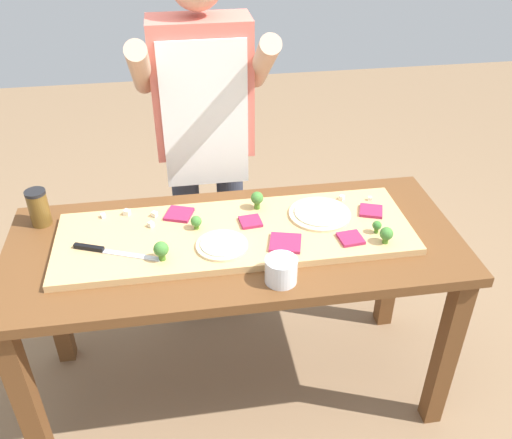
# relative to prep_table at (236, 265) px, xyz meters

# --- Properties ---
(ground_plane) EXTENTS (8.00, 8.00, 0.00)m
(ground_plane) POSITION_rel_prep_table_xyz_m (0.00, 0.00, -0.67)
(ground_plane) COLOR #896B4C
(prep_table) EXTENTS (1.65, 0.70, 0.79)m
(prep_table) POSITION_rel_prep_table_xyz_m (0.00, 0.00, 0.00)
(prep_table) COLOR brown
(prep_table) RESTS_ON ground
(cutting_board) EXTENTS (1.29, 0.43, 0.03)m
(cutting_board) POSITION_rel_prep_table_xyz_m (0.01, 0.02, 0.13)
(cutting_board) COLOR tan
(cutting_board) RESTS_ON prep_table
(chefs_knife) EXTENTS (0.30, 0.14, 0.02)m
(chefs_knife) POSITION_rel_prep_table_xyz_m (-0.46, -0.04, 0.15)
(chefs_knife) COLOR #B7BABF
(chefs_knife) RESTS_ON cutting_board
(pizza_whole_cheese_artichoke) EXTENTS (0.24, 0.24, 0.02)m
(pizza_whole_cheese_artichoke) POSITION_rel_prep_table_xyz_m (0.33, 0.07, 0.15)
(pizza_whole_cheese_artichoke) COLOR beige
(pizza_whole_cheese_artichoke) RESTS_ON cutting_board
(pizza_whole_white_garlic) EXTENTS (0.18, 0.18, 0.02)m
(pizza_whole_white_garlic) POSITION_rel_prep_table_xyz_m (-0.05, -0.07, 0.15)
(pizza_whole_white_garlic) COLOR beige
(pizza_whole_white_garlic) RESTS_ON cutting_board
(pizza_slice_near_right) EXTENTS (0.08, 0.08, 0.01)m
(pizza_slice_near_right) POSITION_rel_prep_table_xyz_m (0.07, 0.06, 0.15)
(pizza_slice_near_right) COLOR #9E234C
(pizza_slice_near_right) RESTS_ON cutting_board
(pizza_slice_far_right) EXTENTS (0.12, 0.12, 0.01)m
(pizza_slice_far_right) POSITION_rel_prep_table_xyz_m (-0.19, 0.15, 0.15)
(pizza_slice_far_right) COLOR #9E234C
(pizza_slice_far_right) RESTS_ON cutting_board
(pizza_slice_far_left) EXTENTS (0.13, 0.13, 0.01)m
(pizza_slice_far_left) POSITION_rel_prep_table_xyz_m (0.17, -0.09, 0.15)
(pizza_slice_far_left) COLOR #9E234C
(pizza_slice_far_left) RESTS_ON cutting_board
(pizza_slice_near_left) EXTENTS (0.11, 0.11, 0.01)m
(pizza_slice_near_left) POSITION_rel_prep_table_xyz_m (0.53, 0.06, 0.15)
(pizza_slice_near_left) COLOR #9E234C
(pizza_slice_near_left) RESTS_ON cutting_board
(pizza_slice_center) EXTENTS (0.09, 0.09, 0.01)m
(pizza_slice_center) POSITION_rel_prep_table_xyz_m (0.40, -0.10, 0.15)
(pizza_slice_center) COLOR #9E234C
(pizza_slice_center) RESTS_ON cutting_board
(broccoli_floret_front_left) EXTENTS (0.05, 0.05, 0.07)m
(broccoli_floret_front_left) POSITION_rel_prep_table_xyz_m (0.11, 0.16, 0.19)
(broccoli_floret_front_left) COLOR #487A23
(broccoli_floret_front_left) RESTS_ON cutting_board
(broccoli_floret_center_left) EXTENTS (0.05, 0.05, 0.06)m
(broccoli_floret_center_left) POSITION_rel_prep_table_xyz_m (0.52, -0.14, 0.18)
(broccoli_floret_center_left) COLOR #487A23
(broccoli_floret_center_left) RESTS_ON cutting_board
(broccoli_floret_back_right) EXTENTS (0.05, 0.05, 0.07)m
(broccoli_floret_back_right) POSITION_rel_prep_table_xyz_m (-0.26, -0.11, 0.18)
(broccoli_floret_back_right) COLOR #487A23
(broccoli_floret_back_right) RESTS_ON cutting_board
(broccoli_floret_back_mid) EXTENTS (0.03, 0.03, 0.05)m
(broccoli_floret_back_mid) POSITION_rel_prep_table_xyz_m (0.51, -0.07, 0.17)
(broccoli_floret_back_mid) COLOR #3F7220
(broccoli_floret_back_mid) RESTS_ON cutting_board
(broccoli_floret_back_left) EXTENTS (0.04, 0.04, 0.05)m
(broccoli_floret_back_left) POSITION_rel_prep_table_xyz_m (-0.13, 0.06, 0.17)
(broccoli_floret_back_left) COLOR #487A23
(broccoli_floret_back_left) RESTS_ON cutting_board
(cheese_crumble_a) EXTENTS (0.03, 0.03, 0.02)m
(cheese_crumble_a) POSITION_rel_prep_table_xyz_m (-0.29, 0.16, 0.15)
(cheese_crumble_a) COLOR silver
(cheese_crumble_a) RESTS_ON cutting_board
(cheese_crumble_b) EXTENTS (0.03, 0.03, 0.02)m
(cheese_crumble_b) POSITION_rel_prep_table_xyz_m (-0.39, 0.19, 0.15)
(cheese_crumble_b) COLOR white
(cheese_crumble_b) RESTS_ON cutting_board
(cheese_crumble_c) EXTENTS (0.02, 0.02, 0.02)m
(cheese_crumble_c) POSITION_rel_prep_table_xyz_m (-0.48, 0.18, 0.15)
(cheese_crumble_c) COLOR silver
(cheese_crumble_c) RESTS_ON cutting_board
(cheese_crumble_d) EXTENTS (0.03, 0.03, 0.02)m
(cheese_crumble_d) POSITION_rel_prep_table_xyz_m (-0.30, 0.09, 0.15)
(cheese_crumble_d) COLOR silver
(cheese_crumble_d) RESTS_ON cutting_board
(cheese_crumble_e) EXTENTS (0.02, 0.02, 0.02)m
(cheese_crumble_e) POSITION_rel_prep_table_xyz_m (0.56, 0.15, 0.15)
(cheese_crumble_e) COLOR white
(cheese_crumble_e) RESTS_ON cutting_board
(cheese_crumble_f) EXTENTS (0.03, 0.03, 0.02)m
(cheese_crumble_f) POSITION_rel_prep_table_xyz_m (0.45, 0.17, 0.15)
(cheese_crumble_f) COLOR white
(cheese_crumble_f) RESTS_ON cutting_board
(flour_cup) EXTENTS (0.11, 0.11, 0.09)m
(flour_cup) POSITION_rel_prep_table_xyz_m (0.12, -0.25, 0.15)
(flour_cup) COLOR white
(flour_cup) RESTS_ON prep_table
(sauce_jar) EXTENTS (0.08, 0.08, 0.14)m
(sauce_jar) POSITION_rel_prep_table_xyz_m (-0.71, 0.22, 0.19)
(sauce_jar) COLOR brown
(sauce_jar) RESTS_ON prep_table
(cook_center) EXTENTS (0.54, 0.39, 1.67)m
(cook_center) POSITION_rel_prep_table_xyz_m (-0.06, 0.52, 0.32)
(cook_center) COLOR #333847
(cook_center) RESTS_ON ground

